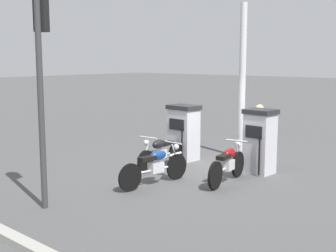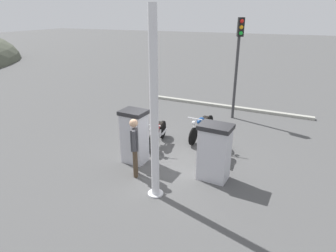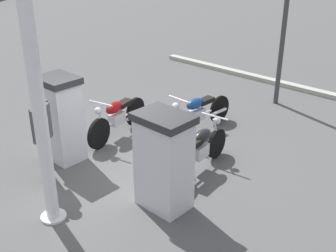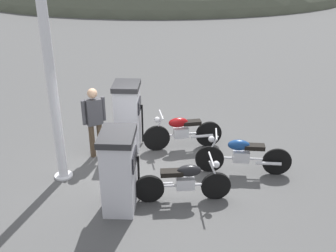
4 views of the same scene
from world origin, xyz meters
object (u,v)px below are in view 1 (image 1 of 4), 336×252
(motorcycle_extra, at_px, (155,165))
(roadside_traffic_light, at_px, (41,65))
(fuel_pump_far, at_px, (260,141))
(motorcycle_far_pump, at_px, (228,164))
(canopy_support_pole, at_px, (242,84))
(fuel_pump_near, at_px, (184,132))
(attendant_person, at_px, (259,131))
(motorcycle_near_pump, at_px, (161,152))

(motorcycle_extra, xyz_separation_m, roadside_traffic_light, (2.62, -0.60, 2.35))
(fuel_pump_far, distance_m, motorcycle_extra, 2.92)
(motorcycle_far_pump, xyz_separation_m, canopy_support_pole, (-2.68, -1.25, 1.74))
(fuel_pump_far, bearing_deg, fuel_pump_near, -90.00)
(fuel_pump_far, distance_m, canopy_support_pole, 2.36)
(motorcycle_far_pump, height_order, attendant_person, attendant_person)
(fuel_pump_far, bearing_deg, motorcycle_far_pump, -5.33)
(attendant_person, bearing_deg, fuel_pump_near, -70.27)
(canopy_support_pole, bearing_deg, fuel_pump_far, 45.30)
(motorcycle_near_pump, xyz_separation_m, canopy_support_pole, (-2.61, 0.93, 1.76))
(motorcycle_far_pump, bearing_deg, canopy_support_pole, -154.99)
(fuel_pump_far, relative_size, roadside_traffic_light, 0.40)
(motorcycle_extra, distance_m, attendant_person, 3.47)
(fuel_pump_near, xyz_separation_m, attendant_person, (-0.74, 2.06, 0.17))
(roadside_traffic_light, bearing_deg, motorcycle_far_pump, 155.04)
(fuel_pump_near, bearing_deg, canopy_support_pole, 140.29)
(motorcycle_near_pump, xyz_separation_m, roadside_traffic_light, (3.95, 0.38, 2.38))
(motorcycle_extra, distance_m, roadside_traffic_light, 3.57)
(fuel_pump_near, bearing_deg, motorcycle_far_pump, 60.96)
(roadside_traffic_light, bearing_deg, fuel_pump_near, -173.68)
(fuel_pump_near, distance_m, fuel_pump_far, 2.50)
(fuel_pump_far, height_order, motorcycle_near_pump, fuel_pump_far)
(motorcycle_near_pump, bearing_deg, motorcycle_far_pump, 88.08)
(motorcycle_near_pump, relative_size, motorcycle_far_pump, 0.99)
(motorcycle_near_pump, height_order, roadside_traffic_light, roadside_traffic_light)
(fuel_pump_far, xyz_separation_m, motorcycle_extra, (2.57, -1.32, -0.37))
(motorcycle_extra, bearing_deg, attendant_person, 165.07)
(roadside_traffic_light, bearing_deg, motorcycle_extra, 167.00)
(fuel_pump_near, height_order, motorcycle_extra, fuel_pump_near)
(motorcycle_extra, bearing_deg, motorcycle_far_pump, 136.29)
(motorcycle_near_pump, distance_m, motorcycle_extra, 1.65)
(fuel_pump_near, distance_m, roadside_traffic_light, 5.60)
(fuel_pump_far, xyz_separation_m, canopy_support_pole, (-1.36, -1.37, 1.36))
(fuel_pump_near, height_order, canopy_support_pole, canopy_support_pole)
(motorcycle_far_pump, bearing_deg, roadside_traffic_light, -24.96)
(motorcycle_near_pump, distance_m, canopy_support_pole, 3.28)
(fuel_pump_far, distance_m, attendant_person, 0.87)
(motorcycle_near_pump, distance_m, roadside_traffic_light, 4.63)
(canopy_support_pole, bearing_deg, motorcycle_far_pump, 25.01)
(motorcycle_near_pump, relative_size, motorcycle_extra, 0.92)
(fuel_pump_far, distance_m, motorcycle_far_pump, 1.38)
(fuel_pump_far, relative_size, motorcycle_extra, 0.79)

